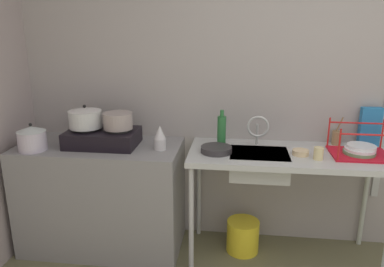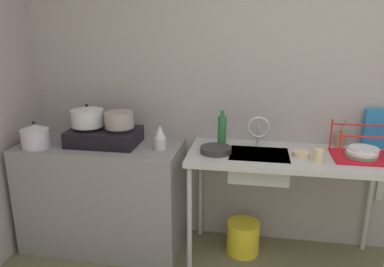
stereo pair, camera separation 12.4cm
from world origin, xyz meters
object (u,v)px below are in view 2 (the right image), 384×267
at_px(utensil_jar, 340,140).
at_px(pot_beside_stove, 35,136).
at_px(cup_by_rack, 319,155).
at_px(percolator, 160,137).
at_px(faucet, 259,128).
at_px(stove, 104,136).
at_px(bucket_on_floor, 243,237).
at_px(small_bowl_on_drainboard, 301,154).
at_px(sink_basin, 259,165).
at_px(dish_rack, 362,153).
at_px(pot_on_right_burner, 119,120).
at_px(cereal_box, 374,129).
at_px(frying_pan, 216,150).
at_px(pot_on_left_burner, 87,116).
at_px(bottle_by_sink, 222,131).

bearing_deg(utensil_jar, pot_beside_stove, -169.59).
bearing_deg(cup_by_rack, utensil_jar, 60.50).
height_order(percolator, utensil_jar, utensil_jar).
bearing_deg(faucet, stove, -174.86).
bearing_deg(bucket_on_floor, small_bowl_on_drainboard, -12.22).
bearing_deg(sink_basin, utensil_jar, 24.35).
xyz_separation_m(stove, small_bowl_on_drainboard, (1.44, -0.04, -0.05)).
distance_m(percolator, dish_rack, 1.41).
bearing_deg(percolator, cup_by_rack, -3.89).
xyz_separation_m(faucet, utensil_jar, (0.60, 0.14, -0.09)).
distance_m(pot_on_right_burner, bucket_on_floor, 1.32).
bearing_deg(sink_basin, pot_on_right_burner, 178.51).
height_order(cup_by_rack, cereal_box, cereal_box).
bearing_deg(stove, sink_basin, -1.33).
height_order(frying_pan, cup_by_rack, cup_by_rack).
bearing_deg(bucket_on_floor, pot_on_right_burner, -177.37).
bearing_deg(frying_pan, pot_beside_stove, -175.09).
bearing_deg(cereal_box, dish_rack, -121.47).
bearing_deg(dish_rack, pot_on_right_burner, -179.81).
distance_m(sink_basin, cereal_box, 0.89).
bearing_deg(small_bowl_on_drainboard, cereal_box, 27.89).
xyz_separation_m(frying_pan, utensil_jar, (0.89, 0.29, 0.03)).
bearing_deg(cup_by_rack, pot_on_left_burner, 176.06).
relative_size(bottle_by_sink, cereal_box, 0.96).
distance_m(bottle_by_sink, bucket_on_floor, 0.86).
xyz_separation_m(stove, sink_basin, (1.16, -0.03, -0.15)).
bearing_deg(percolator, faucet, 11.55).
height_order(pot_on_left_burner, frying_pan, pot_on_left_burner).
relative_size(stove, cup_by_rack, 6.14).
height_order(pot_on_right_burner, faucet, pot_on_right_burner).
xyz_separation_m(sink_basin, bucket_on_floor, (-0.09, 0.07, -0.63)).
xyz_separation_m(faucet, cup_by_rack, (0.40, -0.22, -0.11)).
bearing_deg(pot_on_left_burner, bucket_on_floor, 2.08).
bearing_deg(small_bowl_on_drainboard, dish_rack, 6.02).
xyz_separation_m(pot_on_right_burner, faucet, (1.02, 0.10, -0.05)).
bearing_deg(pot_on_left_burner, stove, 0.00).
bearing_deg(faucet, bucket_on_floor, -142.38).
bearing_deg(faucet, pot_on_left_burner, -175.37).
distance_m(pot_on_right_burner, sink_basin, 1.07).
relative_size(percolator, frying_pan, 0.81).
distance_m(pot_beside_stove, dish_rack, 2.33).
height_order(stove, percolator, percolator).
xyz_separation_m(pot_on_left_burner, frying_pan, (0.98, -0.05, -0.19)).
distance_m(faucet, cereal_box, 0.84).
distance_m(faucet, utensil_jar, 0.62).
height_order(small_bowl_on_drainboard, bucket_on_floor, small_bowl_on_drainboard).
bearing_deg(dish_rack, cereal_box, 62.17).
xyz_separation_m(pot_beside_stove, cup_by_rack, (2.02, 0.05, -0.05)).
bearing_deg(frying_pan, faucet, 28.23).
height_order(stove, pot_on_right_burner, pot_on_right_burner).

